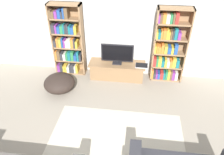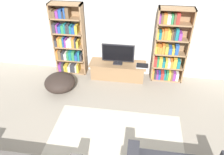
{
  "view_description": "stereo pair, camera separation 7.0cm",
  "coord_description": "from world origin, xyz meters",
  "px_view_note": "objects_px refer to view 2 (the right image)",
  "views": [
    {
      "loc": [
        0.5,
        -0.97,
        3.37
      ],
      "look_at": [
        -0.0,
        2.87,
        0.7
      ],
      "focal_mm": 35.0,
      "sensor_mm": 36.0,
      "label": 1
    },
    {
      "loc": [
        0.57,
        -0.96,
        3.37
      ],
      "look_at": [
        -0.0,
        2.87,
        0.7
      ],
      "focal_mm": 35.0,
      "sensor_mm": 36.0,
      "label": 2
    }
  ],
  "objects_px": {
    "tv_stand": "(118,70)",
    "bookshelf_right": "(169,48)",
    "beanbag_ottoman": "(60,82)",
    "bookshelf_left": "(69,41)",
    "laptop": "(142,66)",
    "television": "(118,54)"
  },
  "relations": [
    {
      "from": "bookshelf_left",
      "to": "television",
      "type": "height_order",
      "value": "bookshelf_left"
    },
    {
      "from": "laptop",
      "to": "tv_stand",
      "type": "bearing_deg",
      "value": 174.84
    },
    {
      "from": "laptop",
      "to": "beanbag_ottoman",
      "type": "relative_size",
      "value": 0.42
    },
    {
      "from": "beanbag_ottoman",
      "to": "television",
      "type": "bearing_deg",
      "value": 28.78
    },
    {
      "from": "bookshelf_right",
      "to": "tv_stand",
      "type": "height_order",
      "value": "bookshelf_right"
    },
    {
      "from": "tv_stand",
      "to": "television",
      "type": "height_order",
      "value": "television"
    },
    {
      "from": "tv_stand",
      "to": "laptop",
      "type": "relative_size",
      "value": 4.69
    },
    {
      "from": "television",
      "to": "beanbag_ottoman",
      "type": "relative_size",
      "value": 1.1
    },
    {
      "from": "bookshelf_left",
      "to": "laptop",
      "type": "relative_size",
      "value": 6.1
    },
    {
      "from": "bookshelf_left",
      "to": "tv_stand",
      "type": "distance_m",
      "value": 1.5
    },
    {
      "from": "bookshelf_left",
      "to": "beanbag_ottoman",
      "type": "xyz_separation_m",
      "value": [
        -0.02,
        -0.88,
        -0.7
      ]
    },
    {
      "from": "tv_stand",
      "to": "beanbag_ottoman",
      "type": "xyz_separation_m",
      "value": [
        -1.34,
        -0.75,
        -0.01
      ]
    },
    {
      "from": "tv_stand",
      "to": "beanbag_ottoman",
      "type": "distance_m",
      "value": 1.54
    },
    {
      "from": "tv_stand",
      "to": "beanbag_ottoman",
      "type": "bearing_deg",
      "value": -150.74
    },
    {
      "from": "tv_stand",
      "to": "television",
      "type": "distance_m",
      "value": 0.51
    },
    {
      "from": "tv_stand",
      "to": "bookshelf_right",
      "type": "bearing_deg",
      "value": 5.83
    },
    {
      "from": "laptop",
      "to": "bookshelf_right",
      "type": "bearing_deg",
      "value": 16.72
    },
    {
      "from": "bookshelf_left",
      "to": "tv_stand",
      "type": "bearing_deg",
      "value": -5.52
    },
    {
      "from": "laptop",
      "to": "beanbag_ottoman",
      "type": "bearing_deg",
      "value": -160.69
    },
    {
      "from": "bookshelf_right",
      "to": "laptop",
      "type": "height_order",
      "value": "bookshelf_right"
    },
    {
      "from": "laptop",
      "to": "bookshelf_left",
      "type": "bearing_deg",
      "value": 174.6
    },
    {
      "from": "bookshelf_left",
      "to": "television",
      "type": "distance_m",
      "value": 1.34
    }
  ]
}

